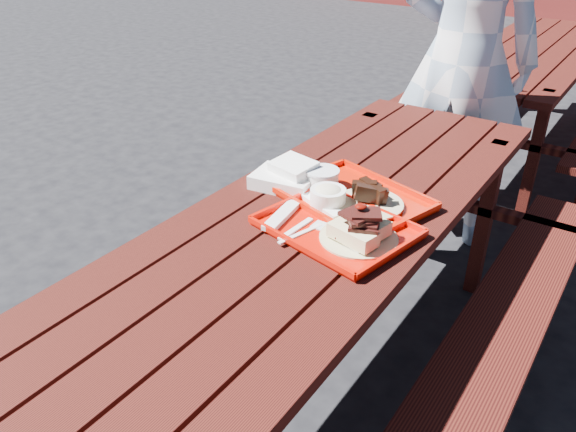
{
  "coord_description": "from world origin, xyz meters",
  "views": [
    {
      "loc": [
        0.8,
        -1.32,
        1.62
      ],
      "look_at": [
        0.0,
        -0.15,
        0.82
      ],
      "focal_mm": 35.0,
      "sensor_mm": 36.0,
      "label": 1
    }
  ],
  "objects_px": {
    "picnic_table_near": "(314,266)",
    "far_tray": "(350,195)",
    "picnic_table_far": "(529,76)",
    "person": "(464,59)",
    "near_tray": "(341,219)"
  },
  "relations": [
    {
      "from": "picnic_table_far",
      "to": "far_tray",
      "type": "distance_m",
      "value": 2.66
    },
    {
      "from": "near_tray",
      "to": "person",
      "type": "relative_size",
      "value": 0.26
    },
    {
      "from": "picnic_table_near",
      "to": "far_tray",
      "type": "relative_size",
      "value": 4.52
    },
    {
      "from": "picnic_table_near",
      "to": "far_tray",
      "type": "distance_m",
      "value": 0.26
    },
    {
      "from": "picnic_table_near",
      "to": "near_tray",
      "type": "distance_m",
      "value": 0.25
    },
    {
      "from": "picnic_table_near",
      "to": "person",
      "type": "xyz_separation_m",
      "value": [
        -0.04,
        1.42,
        0.39
      ]
    },
    {
      "from": "near_tray",
      "to": "person",
      "type": "xyz_separation_m",
      "value": [
        -0.15,
        1.44,
        0.17
      ]
    },
    {
      "from": "near_tray",
      "to": "far_tray",
      "type": "height_order",
      "value": "near_tray"
    },
    {
      "from": "picnic_table_near",
      "to": "picnic_table_far",
      "type": "bearing_deg",
      "value": 90.0
    },
    {
      "from": "near_tray",
      "to": "person",
      "type": "height_order",
      "value": "person"
    },
    {
      "from": "picnic_table_near",
      "to": "picnic_table_far",
      "type": "height_order",
      "value": "same"
    },
    {
      "from": "far_tray",
      "to": "person",
      "type": "height_order",
      "value": "person"
    },
    {
      "from": "far_tray",
      "to": "picnic_table_near",
      "type": "bearing_deg",
      "value": -106.32
    },
    {
      "from": "picnic_table_near",
      "to": "far_tray",
      "type": "xyz_separation_m",
      "value": [
        0.04,
        0.15,
        0.21
      ]
    },
    {
      "from": "far_tray",
      "to": "person",
      "type": "distance_m",
      "value": 1.28
    }
  ]
}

